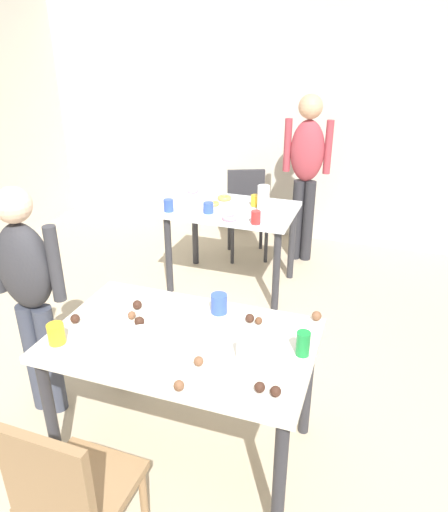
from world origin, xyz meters
TOP-DOWN VIEW (x-y plane):
  - ground_plane at (0.00, 0.00)m, footprint 6.40×6.40m
  - wall_back at (0.00, 3.20)m, footprint 6.40×0.10m
  - dining_table_near at (-0.13, -0.14)m, footprint 1.31×0.81m
  - dining_table_far at (-0.50, 1.81)m, footprint 1.09×0.73m
  - chair_near_table at (-0.28, -0.92)m, footprint 0.41×0.41m
  - chair_far_table at (-0.58, 2.52)m, footprint 0.53×0.53m
  - person_girl_near at (-1.07, -0.10)m, footprint 0.45×0.22m
  - person_adult_far at (-0.01, 2.57)m, footprint 0.45×0.23m
  - mixing_bowl at (-0.28, -0.28)m, footprint 0.21×0.21m
  - soda_can at (0.47, -0.08)m, footprint 0.07×0.07m
  - fork_near at (-0.50, -0.19)m, footprint 0.17×0.02m
  - cup_near_0 at (-0.03, 0.14)m, footprint 0.09×0.09m
  - cup_near_1 at (0.22, -0.20)m, footprint 0.08×0.08m
  - cup_near_2 at (-0.69, -0.38)m, footprint 0.08×0.08m
  - cake_ball_0 at (0.20, 0.10)m, footprint 0.04×0.04m
  - cake_ball_1 at (0.48, 0.24)m, footprint 0.05×0.05m
  - cake_ball_2 at (-0.71, -0.20)m, footprint 0.05×0.05m
  - cake_ball_3 at (0.02, -0.50)m, footprint 0.05×0.05m
  - cake_ball_4 at (-0.47, 0.03)m, footprint 0.05×0.05m
  - cake_ball_5 at (-0.38, -0.11)m, footprint 0.05×0.05m
  - cake_ball_6 at (0.41, -0.41)m, footprint 0.05×0.05m
  - cake_ball_7 at (0.34, -0.40)m, footprint 0.05×0.05m
  - cake_ball_8 at (0.03, -0.32)m, footprint 0.05×0.05m
  - cake_ball_9 at (-0.45, -0.07)m, footprint 0.04×0.04m
  - cake_ball_10 at (0.15, 0.11)m, footprint 0.05×0.05m
  - pitcher_far at (-0.23, 1.82)m, footprint 0.10×0.10m
  - cup_far_0 at (-0.20, 1.49)m, footprint 0.08×0.08m
  - cup_far_1 at (-0.32, 1.91)m, footprint 0.08×0.08m
  - cup_far_2 at (-0.65, 1.61)m, footprint 0.09×0.09m
  - cup_far_3 at (-0.98, 1.54)m, footprint 0.08×0.08m
  - donut_far_0 at (-0.68, 1.81)m, footprint 0.11×0.11m
  - donut_far_1 at (-0.43, 1.52)m, footprint 0.13×0.13m
  - donut_far_2 at (-0.64, 1.98)m, footprint 0.13×0.13m
  - donut_far_3 at (-0.99, 2.09)m, footprint 0.10×0.10m

SIDE VIEW (x-z plane):
  - ground_plane at x=0.00m, z-range 0.00..0.00m
  - chair_near_table at x=-0.28m, z-range 0.06..0.93m
  - chair_far_table at x=-0.58m, z-range 0.06..0.93m
  - dining_table_far at x=-0.50m, z-range 0.26..1.01m
  - dining_table_near at x=-0.13m, z-range 0.28..1.03m
  - fork_near at x=-0.50m, z-range 0.75..0.76m
  - donut_far_3 at x=-0.99m, z-range 0.75..0.78m
  - donut_far_0 at x=-0.68m, z-range 0.75..0.78m
  - donut_far_2 at x=-0.64m, z-range 0.75..0.79m
  - donut_far_1 at x=-0.43m, z-range 0.75..0.79m
  - cake_ball_0 at x=0.20m, z-range 0.75..0.79m
  - cake_ball_9 at x=-0.45m, z-range 0.75..0.79m
  - cake_ball_8 at x=0.03m, z-range 0.75..0.80m
  - cake_ball_7 at x=0.34m, z-range 0.75..0.80m
  - cake_ball_10 at x=0.15m, z-range 0.75..0.80m
  - cake_ball_6 at x=0.41m, z-range 0.75..0.80m
  - cake_ball_3 at x=0.02m, z-range 0.75..0.80m
  - cake_ball_2 at x=-0.71m, z-range 0.75..0.80m
  - cake_ball_4 at x=-0.47m, z-range 0.75..0.80m
  - cake_ball_5 at x=-0.38m, z-range 0.75..0.80m
  - cake_ball_1 at x=0.48m, z-range 0.75..0.80m
  - mixing_bowl at x=-0.28m, z-range 0.75..0.82m
  - cup_far_2 at x=-0.65m, z-range 0.75..0.84m
  - cup_far_1 at x=-0.32m, z-range 0.75..0.85m
  - cup_near_2 at x=-0.69m, z-range 0.75..0.85m
  - cup_far_3 at x=-0.98m, z-range 0.75..0.86m
  - cup_near_1 at x=0.22m, z-range 0.75..0.86m
  - cup_far_0 at x=-0.20m, z-range 0.75..0.86m
  - cup_near_0 at x=-0.03m, z-range 0.75..0.86m
  - soda_can at x=0.47m, z-range 0.75..0.87m
  - person_girl_near at x=-1.07m, z-range 0.13..1.56m
  - pitcher_far at x=-0.23m, z-range 0.75..0.97m
  - person_adult_far at x=-0.01m, z-range 0.17..1.80m
  - wall_back at x=0.00m, z-range 0.00..2.60m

